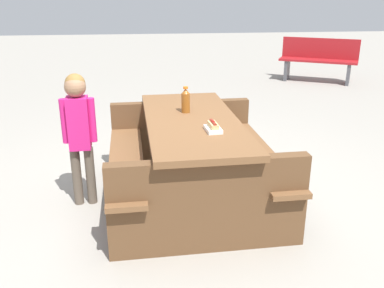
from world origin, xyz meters
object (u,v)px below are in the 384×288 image
(hotdog_tray, at_px, (213,127))
(child_in_coat, at_px, (79,124))
(soda_bottle, at_px, (186,101))
(park_bench_near, at_px, (319,59))
(picnic_table, at_px, (192,153))

(hotdog_tray, xyz_separation_m, child_in_coat, (-0.39, -1.05, -0.05))
(soda_bottle, height_order, park_bench_near, soda_bottle)
(picnic_table, xyz_separation_m, child_in_coat, (-0.05, -0.93, 0.28))
(child_in_coat, bearing_deg, picnic_table, 87.10)
(picnic_table, bearing_deg, soda_bottle, -171.05)
(child_in_coat, height_order, park_bench_near, child_in_coat)
(picnic_table, xyz_separation_m, hotdog_tray, (0.35, 0.12, 0.34))
(hotdog_tray, bearing_deg, child_in_coat, -110.46)
(child_in_coat, bearing_deg, hotdog_tray, 69.54)
(child_in_coat, xyz_separation_m, park_bench_near, (-4.76, 4.06, -0.28))
(hotdog_tray, bearing_deg, soda_bottle, -164.48)
(soda_bottle, relative_size, park_bench_near, 0.15)
(hotdog_tray, distance_m, child_in_coat, 1.12)
(child_in_coat, bearing_deg, soda_bottle, 99.64)
(picnic_table, xyz_separation_m, park_bench_near, (-4.80, 3.13, 0.00))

